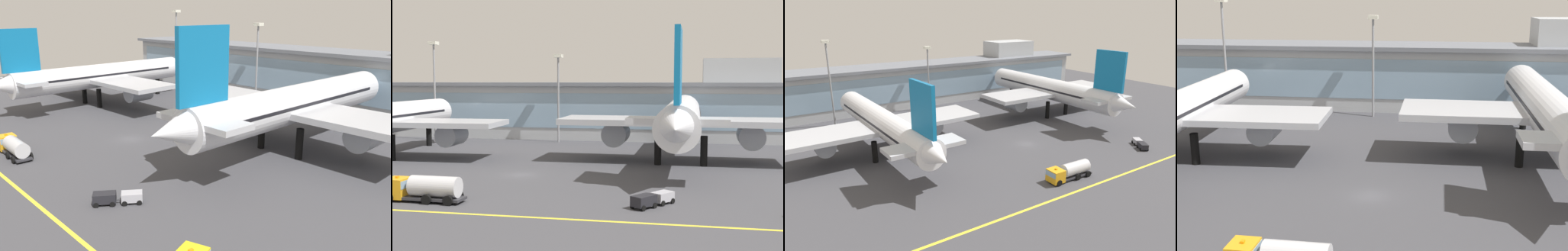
# 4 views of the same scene
# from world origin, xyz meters

# --- Properties ---
(ground_plane) EXTENTS (180.00, 180.00, 0.00)m
(ground_plane) POSITION_xyz_m (0.00, 0.00, 0.00)
(ground_plane) COLOR #424247
(terminal_building) EXTENTS (115.08, 14.00, 18.03)m
(terminal_building) POSITION_xyz_m (1.74, 49.36, 6.93)
(terminal_building) COLOR #ADB2B7
(terminal_building) RESTS_ON ground
(airliner_near_left) EXTENTS (41.71, 52.30, 18.12)m
(airliner_near_left) POSITION_xyz_m (-28.48, 11.52, 6.62)
(airliner_near_left) COLOR black
(airliner_near_left) RESTS_ON ground
(airliner_near_right) EXTENTS (39.31, 55.46, 19.82)m
(airliner_near_right) POSITION_xyz_m (21.92, 16.25, 7.26)
(airliner_near_right) COLOR black
(airliner_near_right) RESTS_ON ground
(baggage_tug_near) EXTENTS (9.11, 3.11, 2.90)m
(baggage_tug_near) POSITION_xyz_m (-5.36, -17.80, 1.51)
(baggage_tug_near) COLOR black
(baggage_tug_near) RESTS_ON ground
(service_truck_far) EXTENTS (4.51, 5.45, 1.40)m
(service_truck_far) POSITION_xyz_m (19.75, -15.07, 0.79)
(service_truck_far) COLOR black
(service_truck_far) RESTS_ON ground
(apron_light_mast_west) EXTENTS (1.80, 1.80, 18.83)m
(apron_light_mast_west) POSITION_xyz_m (-4.80, 39.86, 12.76)
(apron_light_mast_west) COLOR gray
(apron_light_mast_west) RESTS_ON ground
(apron_light_mast_centre) EXTENTS (1.80, 1.80, 21.82)m
(apron_light_mast_centre) POSITION_xyz_m (-32.73, 38.32, 14.45)
(apron_light_mast_centre) COLOR gray
(apron_light_mast_centre) RESTS_ON ground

